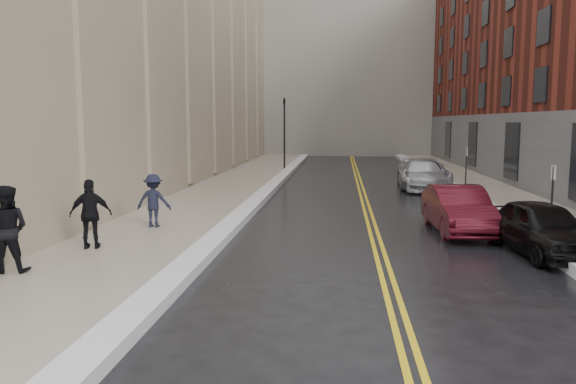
% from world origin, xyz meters
% --- Properties ---
extents(ground, '(160.00, 160.00, 0.00)m').
position_xyz_m(ground, '(0.00, 0.00, 0.00)').
color(ground, black).
rests_on(ground, ground).
extents(sidewalk_left, '(4.00, 64.00, 0.15)m').
position_xyz_m(sidewalk_left, '(-4.50, 16.00, 0.07)').
color(sidewalk_left, gray).
rests_on(sidewalk_left, ground).
extents(sidewalk_right, '(3.00, 64.00, 0.15)m').
position_xyz_m(sidewalk_right, '(9.00, 16.00, 0.07)').
color(sidewalk_right, gray).
rests_on(sidewalk_right, ground).
extents(lane_stripe_a, '(0.12, 64.00, 0.01)m').
position_xyz_m(lane_stripe_a, '(2.38, 16.00, 0.00)').
color(lane_stripe_a, gold).
rests_on(lane_stripe_a, ground).
extents(lane_stripe_b, '(0.12, 64.00, 0.01)m').
position_xyz_m(lane_stripe_b, '(2.62, 16.00, 0.00)').
color(lane_stripe_b, gold).
rests_on(lane_stripe_b, ground).
extents(snow_ridge_left, '(0.70, 60.80, 0.26)m').
position_xyz_m(snow_ridge_left, '(-2.20, 16.00, 0.13)').
color(snow_ridge_left, silver).
rests_on(snow_ridge_left, ground).
extents(snow_ridge_right, '(0.85, 60.80, 0.30)m').
position_xyz_m(snow_ridge_right, '(7.15, 16.00, 0.15)').
color(snow_ridge_right, silver).
rests_on(snow_ridge_right, ground).
extents(traffic_signal, '(0.18, 0.15, 5.20)m').
position_xyz_m(traffic_signal, '(-2.60, 30.00, 3.08)').
color(traffic_signal, black).
rests_on(traffic_signal, ground).
extents(parking_sign_near, '(0.06, 0.35, 2.23)m').
position_xyz_m(parking_sign_near, '(7.90, 8.00, 1.36)').
color(parking_sign_near, black).
rests_on(parking_sign_near, ground).
extents(parking_sign_far, '(0.06, 0.35, 2.23)m').
position_xyz_m(parking_sign_far, '(7.90, 20.00, 1.36)').
color(parking_sign_far, black).
rests_on(parking_sign_far, ground).
extents(car_black, '(2.23, 4.44, 1.45)m').
position_xyz_m(car_black, '(6.80, 5.56, 0.73)').
color(car_black, black).
rests_on(car_black, ground).
extents(car_maroon, '(1.78, 4.60, 1.49)m').
position_xyz_m(car_maroon, '(5.20, 8.48, 0.75)').
color(car_maroon, '#480C17').
rests_on(car_maroon, ground).
extents(car_silver_near, '(2.18, 5.27, 1.52)m').
position_xyz_m(car_silver_near, '(5.68, 20.03, 0.76)').
color(car_silver_near, '#B6B9BF').
rests_on(car_silver_near, ground).
extents(car_silver_far, '(2.92, 5.77, 1.56)m').
position_xyz_m(car_silver_far, '(5.85, 20.80, 0.78)').
color(car_silver_far, '#A4A6AC').
rests_on(car_silver_far, ground).
extents(pedestrian_a, '(1.08, 0.90, 1.98)m').
position_xyz_m(pedestrian_a, '(-6.10, 2.03, 1.14)').
color(pedestrian_a, black).
rests_on(pedestrian_a, sidewalk_left).
extents(pedestrian_b, '(1.12, 0.66, 1.72)m').
position_xyz_m(pedestrian_b, '(-4.61, 7.70, 1.01)').
color(pedestrian_b, black).
rests_on(pedestrian_b, sidewalk_left).
extents(pedestrian_c, '(1.18, 0.70, 1.88)m').
position_xyz_m(pedestrian_c, '(-5.26, 4.50, 1.09)').
color(pedestrian_c, black).
rests_on(pedestrian_c, sidewalk_left).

